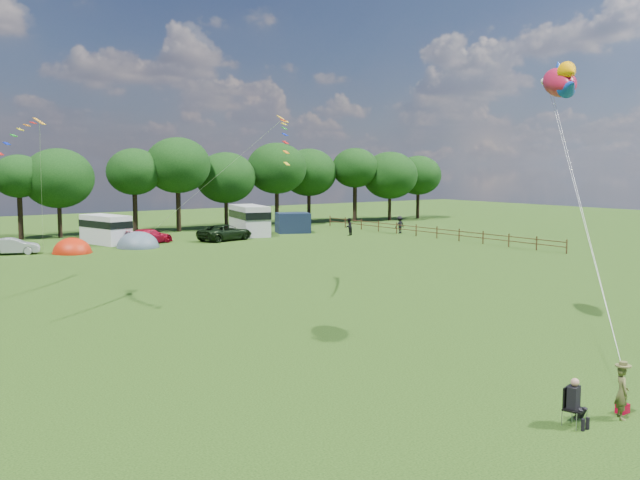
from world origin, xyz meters
TOP-DOWN VIEW (x-y plane):
  - ground_plane at (0.00, 0.00)m, footprint 180.00×180.00m
  - tree_line at (5.30, 54.99)m, footprint 102.98×10.98m
  - fence at (32.00, 34.50)m, footprint 0.12×33.12m
  - car_b at (-5.26, 44.00)m, footprint 4.06×2.49m
  - car_c at (6.91, 45.10)m, footprint 5.01×3.46m
  - car_d at (13.98, 43.54)m, footprint 6.18×3.87m
  - campervan_c at (3.54, 47.27)m, footprint 3.47×5.82m
  - campervan_d at (18.41, 46.60)m, footprint 4.01×6.75m
  - tent_orange at (-1.06, 42.09)m, footprint 3.24×3.55m
  - tent_greyblue at (4.93, 42.85)m, footprint 3.77×4.13m
  - awning_navy at (23.56, 46.26)m, footprint 4.22×3.86m
  - kite_flyer at (0.50, -6.41)m, footprint 0.65×0.67m
  - camp_chair at (-1.14, -5.93)m, footprint 0.68×0.69m
  - kite_bag at (0.97, -6.17)m, footprint 0.39×0.26m
  - fish_kite at (7.77, 1.35)m, footprint 2.81×3.37m
  - streamer_kite_b at (-10.45, 17.73)m, footprint 4.20×4.68m
  - streamer_kite_c at (2.84, 15.37)m, footprint 3.26×5.05m
  - walker_a at (26.68, 40.44)m, footprint 1.03×0.89m
  - walker_b at (32.48, 39.07)m, footprint 1.23×0.63m

SIDE VIEW (x-z plane):
  - ground_plane at x=0.00m, z-range 0.00..0.00m
  - tent_greyblue at x=4.93m, z-range -1.38..1.42m
  - tent_orange at x=-1.06m, z-range -1.25..1.29m
  - kite_bag at x=0.97m, z-range 0.00..0.28m
  - car_b at x=-5.26m, z-range 0.00..1.35m
  - car_c at x=6.91m, z-range 0.00..1.39m
  - fence at x=32.00m, z-range 0.10..1.30m
  - kite_flyer at x=0.50m, z-range 0.00..1.56m
  - car_d at x=13.98m, z-range 0.00..1.56m
  - camp_chair at x=-1.14m, z-range 0.14..1.52m
  - walker_a at x=26.68m, z-range 0.00..1.81m
  - walker_b at x=32.48m, z-range 0.00..1.86m
  - awning_navy at x=23.56m, z-range 0.00..2.15m
  - campervan_c at x=3.54m, z-range 0.10..2.77m
  - campervan_d at x=18.41m, z-range 0.12..3.21m
  - tree_line at x=5.30m, z-range 1.21..11.48m
  - streamer_kite_b at x=-10.45m, z-range 6.49..10.27m
  - streamer_kite_c at x=2.84m, z-range 7.75..10.59m
  - fish_kite at x=7.77m, z-range 9.89..11.77m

